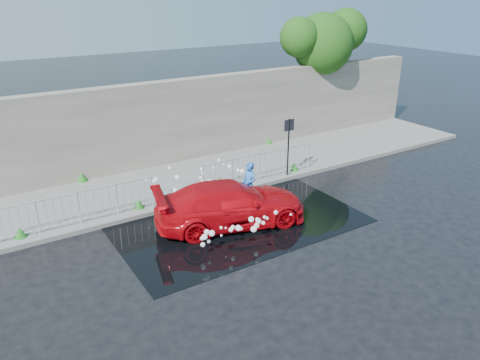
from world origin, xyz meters
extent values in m
plane|color=black|center=(0.00, 0.00, 0.00)|extent=(90.00, 90.00, 0.00)
cube|color=slate|center=(0.00, 5.00, 0.07)|extent=(30.00, 4.00, 0.15)
cube|color=slate|center=(0.00, 3.00, 0.08)|extent=(30.00, 0.25, 0.16)
cube|color=#645D54|center=(0.00, 7.20, 1.90)|extent=(30.00, 0.60, 3.50)
cube|color=black|center=(0.50, 1.00, 0.01)|extent=(8.00, 5.00, 0.01)
cylinder|color=black|center=(4.20, 3.10, 1.25)|extent=(0.06, 0.06, 2.50)
cube|color=black|center=(4.20, 3.10, 2.25)|extent=(0.45, 0.04, 0.45)
cylinder|color=#332114|center=(10.00, 8.20, 2.50)|extent=(0.36, 0.36, 5.00)
sphere|color=#0D360D|center=(9.50, 7.40, 4.60)|extent=(3.06, 3.06, 3.06)
sphere|color=#0D360D|center=(11.00, 7.40, 5.20)|extent=(2.17, 2.17, 2.17)
sphere|color=#0D360D|center=(8.00, 7.40, 5.00)|extent=(1.91, 1.91, 1.91)
cylinder|color=silver|center=(-1.50, 3.35, 0.70)|extent=(0.05, 0.05, 1.10)
cylinder|color=silver|center=(-4.00, 3.35, 1.22)|extent=(5.00, 0.04, 0.04)
cylinder|color=silver|center=(-4.00, 3.35, 0.27)|extent=(5.00, 0.04, 0.04)
cylinder|color=silver|center=(0.50, 3.35, 0.70)|extent=(0.05, 0.05, 1.10)
cylinder|color=silver|center=(5.50, 3.35, 0.70)|extent=(0.05, 0.05, 1.10)
cylinder|color=silver|center=(3.00, 3.35, 1.22)|extent=(5.00, 0.04, 0.04)
cylinder|color=silver|center=(3.00, 3.35, 0.27)|extent=(5.00, 0.04, 0.04)
cone|color=#1B5015|center=(-5.80, 3.40, 0.31)|extent=(0.40, 0.40, 0.32)
cone|color=#1B5015|center=(-2.00, 3.40, 0.32)|extent=(0.36, 0.36, 0.34)
cone|color=#1B5015|center=(1.20, 3.40, 0.38)|extent=(0.44, 0.44, 0.45)
cone|color=#1B5015|center=(4.80, 3.40, 0.31)|extent=(0.38, 0.38, 0.33)
cone|color=#1B5015|center=(-3.00, 6.90, 0.32)|extent=(0.42, 0.42, 0.34)
cone|color=#1B5015|center=(6.00, 6.90, 0.28)|extent=(0.34, 0.34, 0.26)
sphere|color=white|center=(-0.94, 2.61, 0.68)|extent=(0.08, 0.08, 0.08)
sphere|color=white|center=(1.61, 1.90, 0.39)|extent=(0.09, 0.09, 0.09)
sphere|color=white|center=(1.66, 2.41, 0.44)|extent=(0.11, 0.11, 0.11)
sphere|color=white|center=(-0.20, 2.17, 0.56)|extent=(0.08, 0.08, 0.08)
sphere|color=white|center=(-1.34, 3.06, 0.81)|extent=(0.12, 0.12, 0.12)
sphere|color=white|center=(-0.66, 2.62, 0.58)|extent=(0.08, 0.08, 0.08)
sphere|color=white|center=(-0.42, 3.63, 0.88)|extent=(0.17, 0.17, 0.17)
sphere|color=white|center=(0.32, 2.39, 0.54)|extent=(0.18, 0.18, 0.18)
sphere|color=white|center=(1.14, 3.70, 0.90)|extent=(0.08, 0.08, 0.08)
sphere|color=white|center=(-1.48, 2.22, 0.45)|extent=(0.13, 0.13, 0.13)
sphere|color=white|center=(0.58, 3.03, 0.70)|extent=(0.17, 0.17, 0.17)
sphere|color=white|center=(-0.26, 2.69, 0.64)|extent=(0.14, 0.14, 0.14)
sphere|color=white|center=(1.67, 3.88, 0.88)|extent=(0.07, 0.07, 0.07)
sphere|color=white|center=(1.55, 4.02, 1.04)|extent=(0.12, 0.12, 0.12)
sphere|color=white|center=(0.26, 2.45, 0.33)|extent=(0.18, 0.18, 0.18)
sphere|color=white|center=(-0.90, 2.78, 0.80)|extent=(0.15, 0.15, 0.15)
sphere|color=white|center=(1.91, 3.19, 0.81)|extent=(0.13, 0.13, 0.13)
sphere|color=white|center=(0.50, 3.36, 0.92)|extent=(0.08, 0.08, 0.08)
sphere|color=white|center=(1.96, 2.99, 0.82)|extent=(0.17, 0.17, 0.17)
sphere|color=white|center=(0.94, 2.30, 0.46)|extent=(0.08, 0.08, 0.08)
sphere|color=white|center=(0.43, 2.37, 0.38)|extent=(0.10, 0.10, 0.10)
sphere|color=white|center=(-1.14, 3.84, 0.90)|extent=(0.12, 0.12, 0.12)
sphere|color=white|center=(-1.38, 4.01, 0.96)|extent=(0.07, 0.07, 0.07)
sphere|color=white|center=(-1.38, 3.58, 0.95)|extent=(0.11, 0.11, 0.11)
sphere|color=white|center=(-0.84, 2.46, 0.52)|extent=(0.07, 0.07, 0.07)
sphere|color=white|center=(0.33, 3.25, 0.83)|extent=(0.11, 0.11, 0.11)
sphere|color=white|center=(-1.54, 3.77, 0.95)|extent=(0.08, 0.08, 0.08)
sphere|color=white|center=(1.02, 3.96, 0.97)|extent=(0.09, 0.09, 0.09)
sphere|color=white|center=(-0.49, 4.09, 1.10)|extent=(0.10, 0.10, 0.10)
sphere|color=white|center=(0.63, 3.69, 0.95)|extent=(0.13, 0.13, 0.13)
sphere|color=white|center=(1.19, 2.13, 0.45)|extent=(0.16, 0.16, 0.16)
sphere|color=white|center=(-1.30, 3.54, 0.97)|extent=(0.12, 0.12, 0.12)
sphere|color=white|center=(1.80, 3.65, 0.85)|extent=(0.16, 0.16, 0.16)
sphere|color=white|center=(0.10, 2.67, 0.72)|extent=(0.17, 0.17, 0.17)
sphere|color=white|center=(0.25, 2.96, 0.83)|extent=(0.09, 0.09, 0.09)
sphere|color=white|center=(1.46, 2.42, 0.52)|extent=(0.16, 0.16, 0.16)
sphere|color=white|center=(0.54, 3.47, 0.90)|extent=(0.10, 0.10, 0.10)
sphere|color=white|center=(-0.39, -1.31, 1.02)|extent=(0.18, 0.18, 0.18)
sphere|color=white|center=(1.42, -0.17, 0.65)|extent=(0.07, 0.07, 0.07)
sphere|color=white|center=(-1.37, -0.37, 0.78)|extent=(0.15, 0.15, 0.15)
sphere|color=white|center=(-1.41, -0.15, 0.47)|extent=(0.12, 0.12, 0.12)
sphere|color=white|center=(0.33, -0.50, 0.72)|extent=(0.17, 0.17, 0.17)
sphere|color=white|center=(0.14, -1.01, 0.93)|extent=(0.12, 0.12, 0.12)
sphere|color=white|center=(-0.55, -0.04, 0.52)|extent=(0.06, 0.06, 0.06)
sphere|color=white|center=(-1.50, -0.36, 0.40)|extent=(0.14, 0.14, 0.14)
sphere|color=white|center=(0.39, -0.72, 0.92)|extent=(0.10, 0.10, 0.10)
sphere|color=white|center=(-1.35, -1.18, 1.04)|extent=(0.06, 0.06, 0.06)
sphere|color=white|center=(-0.38, -0.18, 0.56)|extent=(0.13, 0.13, 0.13)
sphere|color=white|center=(1.49, -0.60, 0.67)|extent=(0.07, 0.07, 0.07)
sphere|color=white|center=(-0.61, -0.44, 0.66)|extent=(0.13, 0.13, 0.13)
sphere|color=white|center=(0.33, -0.40, 0.51)|extent=(0.16, 0.16, 0.16)
sphere|color=white|center=(0.28, -0.50, 0.80)|extent=(0.10, 0.10, 0.10)
sphere|color=white|center=(-1.25, -0.26, 0.38)|extent=(0.10, 0.10, 0.10)
sphere|color=white|center=(1.66, 0.12, 0.26)|extent=(0.13, 0.13, 0.13)
sphere|color=white|center=(-0.20, -0.90, 1.09)|extent=(0.17, 0.17, 0.17)
sphere|color=white|center=(-1.49, -0.47, 0.70)|extent=(0.17, 0.17, 0.17)
sphere|color=white|center=(-0.42, -0.71, 0.76)|extent=(0.10, 0.10, 0.10)
sphere|color=white|center=(0.88, -0.62, 0.91)|extent=(0.13, 0.13, 0.13)
sphere|color=white|center=(-0.50, -0.68, 0.80)|extent=(0.18, 0.18, 0.18)
sphere|color=white|center=(-1.44, -0.81, 0.96)|extent=(0.18, 0.18, 0.18)
sphere|color=white|center=(0.56, -0.62, 0.79)|extent=(0.10, 0.10, 0.10)
sphere|color=white|center=(-0.93, -0.43, 0.82)|extent=(0.09, 0.09, 0.09)
sphere|color=white|center=(1.41, -0.22, 0.60)|extent=(0.09, 0.09, 0.09)
imported|color=#B5070E|center=(0.24, 0.96, 0.72)|extent=(5.26, 3.11, 1.43)
imported|color=blue|center=(1.50, 1.80, 0.82)|extent=(0.50, 0.66, 1.64)
camera|label=1|loc=(-6.80, -10.79, 7.22)|focal=35.00mm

